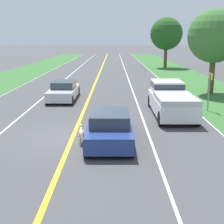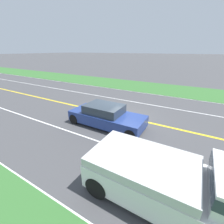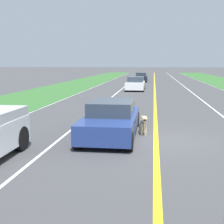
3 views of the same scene
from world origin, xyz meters
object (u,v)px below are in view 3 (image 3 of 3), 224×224
(ego_car, at_px, (111,119))
(car_trailing_near, at_px, (136,84))
(car_trailing_mid, at_px, (141,77))
(dog, at_px, (143,122))

(ego_car, height_order, car_trailing_near, car_trailing_near)
(car_trailing_near, distance_m, car_trailing_mid, 15.06)
(ego_car, distance_m, dog, 1.26)
(ego_car, relative_size, car_trailing_near, 1.07)
(car_trailing_near, height_order, car_trailing_mid, car_trailing_near)
(ego_car, bearing_deg, dog, -163.29)
(dog, bearing_deg, car_trailing_mid, -97.17)
(dog, distance_m, car_trailing_mid, 35.09)
(dog, height_order, car_trailing_mid, car_trailing_mid)
(dog, bearing_deg, ego_car, 7.10)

